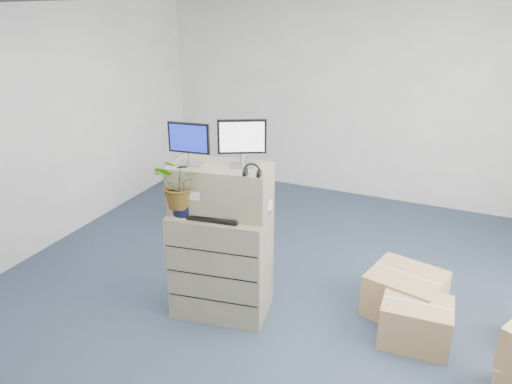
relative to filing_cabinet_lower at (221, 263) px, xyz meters
The scene contains 16 objects.
ground 0.69m from the filing_cabinet_lower, ahead, with size 7.00×7.00×0.00m, color #2A364C.
wall_back 3.63m from the filing_cabinet_lower, 82.67° to the left, with size 6.00×0.02×2.80m, color beige.
filing_cabinet_lower is the anchor object (origin of this frame).
filing_cabinet_upper 0.74m from the filing_cabinet_lower, 98.88° to the left, with size 0.89×0.44×0.44m, color gray.
monitor_left 1.20m from the filing_cabinet_lower, behind, with size 0.38×0.17×0.38m.
monitor_right 1.22m from the filing_cabinet_lower, 32.06° to the left, with size 0.39×0.24×0.42m.
headphones 1.07m from the filing_cabinet_lower, 12.66° to the right, with size 0.15×0.15×0.02m, color black.
keyboard 0.54m from the filing_cabinet_lower, 86.99° to the right, with size 0.48×0.20×0.02m, color black.
mouse 0.65m from the filing_cabinet_lower, ahead, with size 0.10×0.06×0.03m, color silver.
water_bottle 0.66m from the filing_cabinet_lower, 37.84° to the left, with size 0.07×0.07×0.24m, color #92969A.
phone_dock 0.57m from the filing_cabinet_lower, 132.28° to the left, with size 0.07×0.06×0.13m.
external_drive 0.66m from the filing_cabinet_lower, 30.44° to the left, with size 0.19×0.14×0.06m, color black.
tissue_box 0.71m from the filing_cabinet_lower, 21.34° to the left, with size 0.24×0.12×0.09m, color #469FEF.
potted_plant 0.84m from the filing_cabinet_lower, 146.90° to the right, with size 0.45×0.50×0.45m.
office_chair 1.78m from the filing_cabinet_lower, 115.11° to the left, with size 0.67×0.63×0.69m, color #5D5D61.
cardboard_boxes 2.42m from the filing_cabinet_lower, ahead, with size 2.21×1.50×0.70m.
Camera 1 is at (1.52, -3.61, 2.93)m, focal length 35.00 mm.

